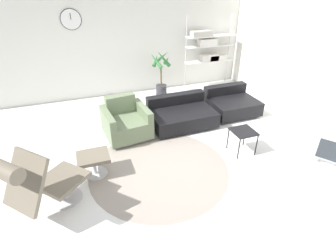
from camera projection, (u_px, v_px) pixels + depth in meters
ground_plane at (150, 156)px, 4.67m from camera, size 12.00×12.00×0.00m
wall_back at (113, 41)px, 6.48m from camera, size 12.00×0.09×2.80m
wall_right at (325, 60)px, 5.00m from camera, size 0.06×12.00×2.80m
round_rug at (159, 169)px, 4.37m from camera, size 2.30×2.30×0.01m
lounge_chair at (37, 179)px, 3.20m from camera, size 1.11×1.09×1.11m
ottoman at (94, 160)px, 4.12m from camera, size 0.49×0.42×0.37m
armchair_red at (126, 123)px, 5.15m from camera, size 0.91×0.91×0.76m
couch_low at (181, 115)px, 5.59m from camera, size 1.33×0.94×0.57m
couch_second at (231, 104)px, 6.07m from camera, size 1.06×0.94×0.57m
side_table at (243, 133)px, 4.61m from camera, size 0.40×0.40×0.43m
crt_television at (335, 147)px, 4.40m from camera, size 0.70×0.71×0.55m
potted_plant at (161, 77)px, 6.75m from camera, size 0.56×0.57×1.27m
shelf_unit at (209, 48)px, 7.17m from camera, size 1.38×0.28×1.91m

